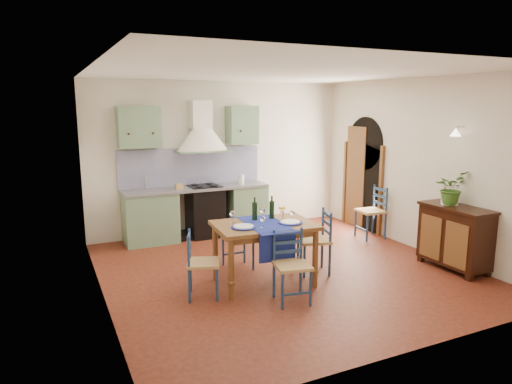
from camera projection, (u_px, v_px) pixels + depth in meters
floor at (284, 270)px, 6.64m from camera, size 5.00×5.00×0.00m
back_wall at (202, 179)px, 8.29m from camera, size 5.00×0.96×2.80m
right_wall at (407, 167)px, 7.69m from camera, size 0.26×5.00×2.80m
left_wall at (98, 188)px, 5.34m from camera, size 0.04×5.00×2.80m
ceiling at (286, 71)px, 6.12m from camera, size 5.00×5.00×0.01m
dining_table at (265, 231)px, 6.01m from camera, size 1.36×1.04×1.14m
chair_near at (291, 265)px, 5.51m from camera, size 0.48×0.48×0.88m
chair_far at (239, 239)px, 6.62m from camera, size 0.41×0.41×0.85m
chair_left at (201, 264)px, 5.63m from camera, size 0.50×0.50×0.84m
chair_right at (316, 240)px, 6.47m from camera, size 0.53×0.53×0.91m
chair_spare at (372, 211)px, 8.19m from camera, size 0.47×0.47×0.94m
sideboard at (455, 235)px, 6.60m from camera, size 0.50×1.05×0.94m
potted_plant at (451, 188)px, 6.61m from camera, size 0.54×0.51×0.49m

